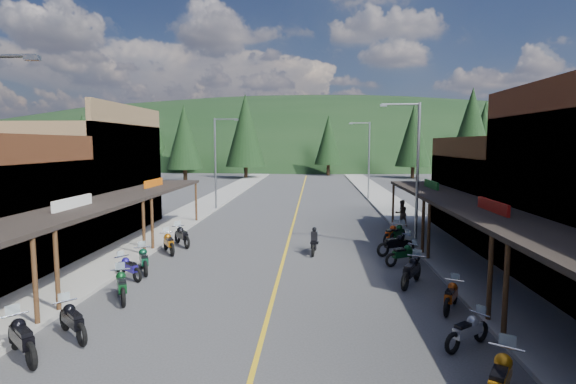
% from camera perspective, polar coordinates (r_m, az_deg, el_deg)
% --- Properties ---
extents(ground, '(220.00, 220.00, 0.00)m').
position_cam_1_polar(ground, '(17.65, -1.86, -13.07)').
color(ground, '#38383A').
rests_on(ground, ground).
extents(centerline, '(0.15, 90.00, 0.01)m').
position_cam_1_polar(centerline, '(37.08, 0.99, -2.84)').
color(centerline, gold).
rests_on(centerline, ground).
extents(sidewalk_west, '(3.40, 94.00, 0.15)m').
position_cam_1_polar(sidewalk_west, '(38.43, -12.10, -2.55)').
color(sidewalk_west, gray).
rests_on(sidewalk_west, ground).
extents(sidewalk_east, '(3.40, 94.00, 0.15)m').
position_cam_1_polar(sidewalk_east, '(37.72, 14.33, -2.77)').
color(sidewalk_east, gray).
rests_on(sidewalk_east, ground).
extents(shop_west_3, '(10.90, 10.20, 8.20)m').
position_cam_1_polar(shop_west_3, '(31.91, -25.31, 1.45)').
color(shop_west_3, brown).
rests_on(shop_west_3, ground).
extents(shop_east_3, '(10.90, 10.20, 6.20)m').
position_cam_1_polar(shop_east_3, '(30.62, 26.89, -0.65)').
color(shop_east_3, '#4C2D16').
rests_on(shop_east_3, ground).
extents(streetlight_1, '(2.16, 0.18, 8.00)m').
position_cam_1_polar(streetlight_1, '(39.54, -9.02, 4.13)').
color(streetlight_1, gray).
rests_on(streetlight_1, ground).
extents(streetlight_2, '(2.16, 0.18, 8.00)m').
position_cam_1_polar(streetlight_2, '(25.22, 15.81, 2.86)').
color(streetlight_2, gray).
rests_on(streetlight_2, ground).
extents(streetlight_3, '(2.16, 0.18, 8.00)m').
position_cam_1_polar(streetlight_3, '(46.92, 10.07, 4.43)').
color(streetlight_3, gray).
rests_on(streetlight_3, ground).
extents(ridge_hill, '(310.00, 140.00, 60.00)m').
position_cam_1_polar(ridge_hill, '(151.71, 2.85, 3.97)').
color(ridge_hill, black).
rests_on(ridge_hill, ground).
extents(pine_0, '(5.04, 5.04, 11.00)m').
position_cam_1_polar(pine_0, '(88.90, -24.58, 6.05)').
color(pine_0, black).
rests_on(pine_0, ground).
extents(pine_1, '(5.88, 5.88, 12.50)m').
position_cam_1_polar(pine_1, '(90.30, -13.11, 6.92)').
color(pine_1, black).
rests_on(pine_1, ground).
extents(pine_2, '(6.72, 6.72, 14.00)m').
position_cam_1_polar(pine_2, '(75.51, -5.42, 7.80)').
color(pine_2, black).
rests_on(pine_2, ground).
extents(pine_3, '(5.04, 5.04, 11.00)m').
position_cam_1_polar(pine_3, '(82.63, 5.16, 6.61)').
color(pine_3, black).
rests_on(pine_3, ground).
extents(pine_4, '(5.88, 5.88, 12.50)m').
position_cam_1_polar(pine_4, '(78.35, 15.67, 6.99)').
color(pine_4, black).
rests_on(pine_4, ground).
extents(pine_5, '(6.72, 6.72, 14.00)m').
position_cam_1_polar(pine_5, '(94.37, 23.73, 6.98)').
color(pine_5, black).
rests_on(pine_5, ground).
extents(pine_6, '(5.04, 5.04, 11.00)m').
position_cam_1_polar(pine_6, '(92.04, 32.48, 5.63)').
color(pine_6, black).
rests_on(pine_6, ground).
extents(pine_7, '(5.88, 5.88, 12.50)m').
position_cam_1_polar(pine_7, '(98.50, -16.61, 6.75)').
color(pine_7, black).
rests_on(pine_7, ground).
extents(pine_8, '(4.48, 4.48, 10.00)m').
position_cam_1_polar(pine_8, '(61.30, -19.28, 5.98)').
color(pine_8, black).
rests_on(pine_8, ground).
extents(pine_9, '(4.93, 4.93, 10.80)m').
position_cam_1_polar(pine_9, '(65.56, 23.60, 6.16)').
color(pine_9, black).
rests_on(pine_9, ground).
extents(pine_10, '(5.38, 5.38, 11.60)m').
position_cam_1_polar(pine_10, '(69.41, -13.03, 6.82)').
color(pine_10, black).
rests_on(pine_10, ground).
extents(pine_11, '(5.82, 5.82, 12.40)m').
position_cam_1_polar(pine_11, '(57.64, 22.27, 7.08)').
color(pine_11, black).
rests_on(pine_11, ground).
extents(bike_west_5, '(2.21, 2.08, 1.30)m').
position_cam_1_polar(bike_west_5, '(14.57, -30.74, -15.49)').
color(bike_west_5, black).
rests_on(bike_west_5, ground).
extents(bike_west_6, '(2.02, 1.96, 1.20)m').
position_cam_1_polar(bike_west_6, '(15.34, -25.70, -14.32)').
color(bike_west_6, black).
rests_on(bike_west_6, ground).
extents(bike_west_7, '(1.63, 2.25, 1.24)m').
position_cam_1_polar(bike_west_7, '(18.10, -20.38, -10.91)').
color(bike_west_7, '#0B3918').
rests_on(bike_west_7, ground).
extents(bike_west_8, '(1.94, 1.73, 1.12)m').
position_cam_1_polar(bike_west_8, '(20.69, -19.59, -8.91)').
color(bike_west_8, navy).
rests_on(bike_west_8, ground).
extents(bike_west_9, '(1.64, 2.31, 1.26)m').
position_cam_1_polar(bike_west_9, '(21.53, -17.85, -8.06)').
color(bike_west_9, '#0D4229').
rests_on(bike_west_9, ground).
extents(bike_west_10, '(1.72, 2.23, 1.24)m').
position_cam_1_polar(bike_west_10, '(24.82, -14.91, -6.12)').
color(bike_west_10, '#98550A').
rests_on(bike_west_10, ground).
extents(bike_west_11, '(1.94, 2.28, 1.30)m').
position_cam_1_polar(bike_west_11, '(26.32, -13.32, -5.32)').
color(bike_west_11, black).
rests_on(bike_west_11, ground).
extents(bike_east_5, '(1.86, 2.40, 1.33)m').
position_cam_1_polar(bike_east_5, '(11.74, 25.38, -20.47)').
color(bike_east_5, '#BE6F0D').
rests_on(bike_east_5, ground).
extents(bike_east_6, '(1.89, 1.68, 1.09)m').
position_cam_1_polar(bike_east_6, '(14.31, 21.84, -15.90)').
color(bike_east_6, '#9E9EA3').
rests_on(bike_east_6, ground).
extents(bike_east_7, '(1.49, 2.06, 1.13)m').
position_cam_1_polar(bike_east_7, '(17.06, 20.01, -12.13)').
color(bike_east_7, '#9A380B').
rests_on(bike_east_7, ground).
extents(bike_east_8, '(1.79, 2.43, 1.34)m').
position_cam_1_polar(bike_east_8, '(19.34, 15.40, -9.49)').
color(bike_east_8, black).
rests_on(bike_east_8, ground).
extents(bike_east_9, '(2.12, 1.60, 1.17)m').
position_cam_1_polar(bike_east_9, '(22.38, 14.45, -7.54)').
color(bike_east_9, '#0C3D19').
rests_on(bike_east_9, ground).
extents(bike_east_10, '(2.35, 1.66, 1.28)m').
position_cam_1_polar(bike_east_10, '(24.20, 13.56, -6.35)').
color(bike_east_10, black).
rests_on(bike_east_10, ground).
extents(bike_east_11, '(1.76, 2.30, 1.27)m').
position_cam_1_polar(bike_east_11, '(26.89, 12.99, -5.09)').
color(bike_east_11, '#CA3D0E').
rests_on(bike_east_11, ground).
extents(bike_east_12, '(1.77, 2.20, 1.23)m').
position_cam_1_polar(bike_east_12, '(27.22, 13.73, -5.02)').
color(bike_east_12, '#0E461A').
rests_on(bike_east_12, ground).
extents(rider_on_bike, '(0.81, 1.99, 1.48)m').
position_cam_1_polar(rider_on_bike, '(23.90, 3.35, -6.46)').
color(rider_on_bike, black).
rests_on(rider_on_bike, ground).
extents(pedestrian_east_b, '(0.99, 0.71, 1.83)m').
position_cam_1_polar(pedestrian_east_b, '(31.76, 14.20, -2.62)').
color(pedestrian_east_b, brown).
rests_on(pedestrian_east_b, sidewalk_east).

